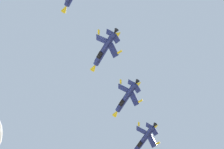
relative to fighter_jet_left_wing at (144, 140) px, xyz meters
The scene contains 3 objects.
fighter_jet_left_wing is the anchor object (origin of this frame).
fighter_jet_right_wing 18.31m from the fighter_jet_left_wing, 115.39° to the right, with size 9.09×15.21×6.76m.
fighter_jet_left_outer 39.12m from the fighter_jet_left_wing, 114.70° to the right, with size 9.09×15.21×6.77m.
Camera 1 is at (2.07, -1.42, 1.69)m, focal length 78.85 mm.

